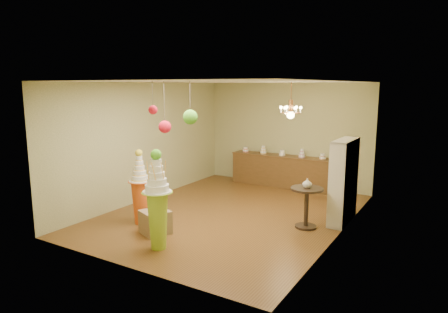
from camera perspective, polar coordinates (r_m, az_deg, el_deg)
The scene contains 17 objects.
floor at distance 9.31m, azimuth 0.95°, elevation -8.17°, with size 6.50×6.50×0.00m, color brown.
ceiling at distance 8.84m, azimuth 1.01°, elevation 10.63°, with size 6.50×6.50×0.00m, color silver.
wall_back at distance 11.85m, azimuth 8.90°, elevation 3.11°, with size 5.00×0.04×3.00m, color tan.
wall_front at distance 6.40m, azimuth -13.79°, elevation -2.99°, with size 5.00×0.04×3.00m, color tan.
wall_left at distance 10.42m, azimuth -11.01°, elevation 2.09°, with size 0.04×6.50×3.00m, color tan.
wall_right at distance 8.02m, azimuth 16.63°, elevation -0.52°, with size 0.04×6.50×3.00m, color tan.
pedestal_green at distance 7.28m, azimuth -9.46°, elevation -7.26°, with size 0.60×0.60×1.83m.
pedestal_orange at distance 8.69m, azimuth -11.86°, elevation -5.48°, with size 0.53×0.53×1.61m.
burlap_riser at distance 8.19m, azimuth -9.79°, elevation -9.19°, with size 0.51×0.51×0.46m, color #8A6E4B.
sideboard at distance 11.76m, azimuth 8.24°, elevation -1.97°, with size 3.04×0.54×1.16m.
shelving_unit at distance 8.94m, azimuth 16.73°, elevation -3.37°, with size 0.33×1.20×1.80m.
round_table at distance 8.45m, azimuth 11.70°, elevation -6.38°, with size 0.86×0.86×0.85m.
vase at distance 8.35m, azimuth 11.80°, elevation -3.73°, with size 0.19×0.19×0.20m, color beige.
pom_red_left at distance 7.42m, azimuth -8.44°, elevation 4.23°, with size 0.23×0.23×0.94m.
pom_green_mid at distance 6.99m, azimuth -4.84°, elevation 5.64°, with size 0.26×0.26×0.75m.
pom_red_right at distance 6.88m, azimuth -10.11°, elevation 6.60°, with size 0.15×0.15×0.56m.
chandelier at distance 9.36m, azimuth 9.49°, elevation 6.20°, with size 0.66×0.66×0.85m.
Camera 1 is at (4.43, -7.65, 2.92)m, focal length 32.00 mm.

